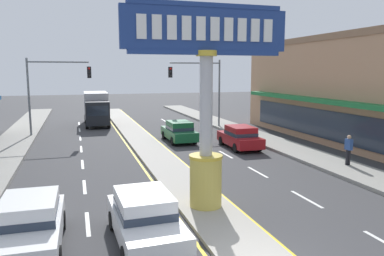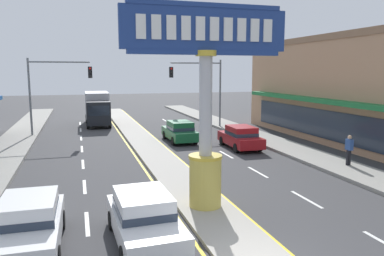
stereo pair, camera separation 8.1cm
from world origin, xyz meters
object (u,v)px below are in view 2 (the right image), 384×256
at_px(sedan_near_left_lane, 180,131).
at_px(sedan_far_right_lane, 29,223).
at_px(sedan_mid_left_lane, 241,137).
at_px(pedestrian_far_side, 349,148).
at_px(box_truck_near_right_lane, 97,107).
at_px(district_sign, 206,106).
at_px(traffic_light_left_side, 53,83).
at_px(traffic_light_right_side, 202,82).
at_px(storefront_right, 377,90).
at_px(sedan_far_left_oncoming, 144,217).

bearing_deg(sedan_near_left_lane, sedan_far_right_lane, -119.34).
bearing_deg(sedan_mid_left_lane, pedestrian_far_side, -62.95).
bearing_deg(box_truck_near_right_lane, sedan_near_left_lane, -64.43).
relative_size(sedan_far_right_lane, pedestrian_far_side, 2.65).
bearing_deg(district_sign, sedan_far_right_lane, -165.09).
height_order(traffic_light_left_side, traffic_light_right_side, same).
bearing_deg(box_truck_near_right_lane, traffic_light_right_side, -31.68).
height_order(traffic_light_right_side, sedan_near_left_lane, traffic_light_right_side).
height_order(district_sign, sedan_far_right_lane, district_sign).
distance_m(traffic_light_right_side, sedan_far_right_lane, 24.61).
height_order(box_truck_near_right_lane, pedestrian_far_side, box_truck_near_right_lane).
height_order(storefront_right, box_truck_near_right_lane, storefront_right).
relative_size(traffic_light_right_side, pedestrian_far_side, 3.80).
bearing_deg(traffic_light_right_side, sedan_mid_left_lane, -91.78).
height_order(traffic_light_right_side, pedestrian_far_side, traffic_light_right_side).
bearing_deg(sedan_far_left_oncoming, box_truck_near_right_lane, 89.95).
bearing_deg(traffic_light_right_side, pedestrian_far_side, -78.98).
xyz_separation_m(district_sign, sedan_mid_left_lane, (5.98, 10.22, -3.15)).
distance_m(district_sign, sedan_far_left_oncoming, 4.64).
distance_m(storefront_right, sedan_mid_left_lane, 10.22).
bearing_deg(district_sign, pedestrian_far_side, 21.11).
bearing_deg(traffic_light_left_side, district_sign, -71.76).
xyz_separation_m(traffic_light_left_side, sedan_far_right_lane, (0.29, -20.60, -3.46)).
xyz_separation_m(box_truck_near_right_lane, sedan_near_left_lane, (5.34, -11.16, -0.91)).
relative_size(traffic_light_right_side, sedan_mid_left_lane, 1.43).
relative_size(sedan_near_left_lane, sedan_mid_left_lane, 0.99).
bearing_deg(traffic_light_left_side, pedestrian_far_side, -44.59).
xyz_separation_m(district_sign, traffic_light_left_side, (-6.27, 19.01, 0.31)).
xyz_separation_m(sedan_near_left_lane, sedan_far_left_oncoming, (-5.36, -15.92, 0.00)).
relative_size(storefront_right, traffic_light_left_side, 4.16).
bearing_deg(pedestrian_far_side, sedan_near_left_lane, 123.17).
bearing_deg(sedan_near_left_lane, traffic_light_right_side, 57.61).
bearing_deg(storefront_right, traffic_light_left_side, 154.86).
height_order(sedan_far_right_lane, sedan_far_left_oncoming, same).
relative_size(district_sign, sedan_mid_left_lane, 1.71).
bearing_deg(sedan_far_right_lane, storefront_right, 25.59).
distance_m(district_sign, traffic_light_left_side, 20.02).
xyz_separation_m(storefront_right, sedan_near_left_lane, (-12.93, 5.07, -3.09)).
distance_m(traffic_light_left_side, pedestrian_far_side, 22.16).
bearing_deg(storefront_right, box_truck_near_right_lane, 138.37).
distance_m(district_sign, pedestrian_far_side, 10.42).
relative_size(box_truck_near_right_lane, sedan_far_right_lane, 1.60).
height_order(storefront_right, sedan_far_left_oncoming, storefront_right).
bearing_deg(sedan_near_left_lane, sedan_far_left_oncoming, -108.62).
xyz_separation_m(traffic_light_right_side, sedan_near_left_lane, (-3.58, -5.65, -3.46)).
xyz_separation_m(storefront_right, sedan_far_right_lane, (-21.59, -10.34, -3.09)).
bearing_deg(storefront_right, sedan_mid_left_lane, 171.29).
bearing_deg(sedan_far_right_lane, district_sign, 14.91).
bearing_deg(sedan_mid_left_lane, traffic_light_right_side, 88.22).
xyz_separation_m(box_truck_near_right_lane, sedan_far_right_lane, (-3.32, -26.57, -0.91)).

